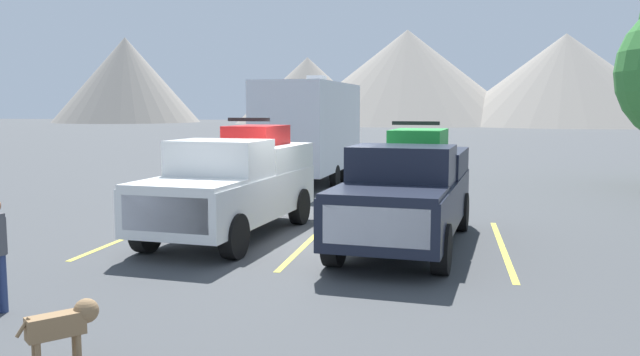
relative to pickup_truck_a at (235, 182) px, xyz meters
The scene contains 9 objects.
ground_plane 2.12m from the pickup_truck_a, 12.71° to the right, with size 240.00×240.00×0.00m, color #3F4244.
pickup_truck_a is the anchor object (origin of this frame).
pickup_truck_b 3.77m from the pickup_truck_a, ahead, with size 2.62×6.01×2.48m.
lot_stripe_a 2.47m from the pickup_truck_a, behind, with size 0.12×5.50×0.01m, color gold.
lot_stripe_b 2.09m from the pickup_truck_a, ahead, with size 0.12×5.50×0.01m, color gold.
lot_stripe_c 5.76m from the pickup_truck_a, ahead, with size 0.12×5.50×0.01m, color gold.
camper_trailer_a 9.68m from the pickup_truck_a, 92.48° to the left, with size 2.81×7.72×3.95m.
dog 7.26m from the pickup_truck_a, 85.57° to the right, with size 0.63×0.70×0.71m.
mountain_ridge 92.57m from the pickup_truck_a, 82.57° to the left, with size 148.03×41.62×15.24m.
Camera 1 is at (2.80, -12.80, 2.79)m, focal length 35.96 mm.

